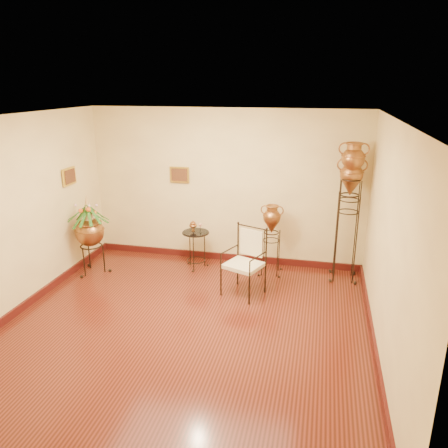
% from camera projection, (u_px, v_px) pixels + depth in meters
% --- Properties ---
extents(ground, '(5.00, 5.00, 0.00)m').
position_uv_depth(ground, '(185.00, 327.00, 5.99)').
color(ground, maroon).
rests_on(ground, ground).
extents(room_shell, '(5.02, 5.02, 2.81)m').
position_uv_depth(room_shell, '(181.00, 206.00, 5.47)').
color(room_shell, '#FBEAA1').
rests_on(room_shell, ground).
extents(amphora_tall, '(0.52, 0.52, 2.35)m').
position_uv_depth(amphora_tall, '(348.00, 212.00, 7.11)').
color(amphora_tall, black).
rests_on(amphora_tall, ground).
extents(amphora_mid, '(0.50, 0.50, 2.09)m').
position_uv_depth(amphora_mid, '(347.00, 219.00, 7.21)').
color(amphora_mid, black).
rests_on(amphora_mid, ground).
extents(amphora_short, '(0.41, 0.41, 1.26)m').
position_uv_depth(amphora_short, '(271.00, 239.00, 7.52)').
color(amphora_short, black).
rests_on(amphora_short, ground).
extents(planter_urn, '(0.78, 0.78, 1.44)m').
position_uv_depth(planter_urn, '(89.00, 229.00, 7.50)').
color(planter_urn, black).
rests_on(planter_urn, ground).
extents(armchair, '(0.77, 0.75, 1.07)m').
position_uv_depth(armchair, '(243.00, 263.00, 6.78)').
color(armchair, black).
rests_on(armchair, ground).
extents(side_table, '(0.62, 0.62, 0.86)m').
position_uv_depth(side_table, '(196.00, 249.00, 7.83)').
color(side_table, black).
rests_on(side_table, ground).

